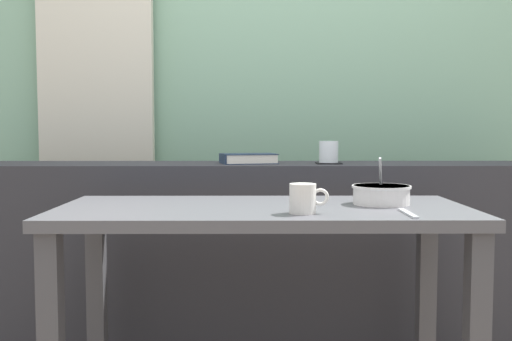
{
  "coord_description": "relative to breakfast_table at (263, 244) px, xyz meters",
  "views": [
    {
      "loc": [
        -0.05,
        -1.87,
        0.97
      ],
      "look_at": [
        -0.03,
        0.36,
        0.81
      ],
      "focal_mm": 41.56,
      "sensor_mm": 36.0,
      "label": 1
    }
  ],
  "objects": [
    {
      "name": "fork_utensil",
      "position": [
        0.41,
        -0.18,
        0.12
      ],
      "size": [
        0.02,
        0.17,
        0.01
      ],
      "primitive_type": "cube",
      "rotation": [
        0.0,
        0.0,
        -0.01
      ],
      "color": "silver",
      "rests_on": "breakfast_table"
    },
    {
      "name": "coaster_square",
      "position": [
        0.28,
        0.56,
        0.22
      ],
      "size": [
        0.1,
        0.1,
        0.0
      ],
      "primitive_type": "cube",
      "color": "black",
      "rests_on": "dark_console_ledge"
    },
    {
      "name": "curtain_left_panel",
      "position": [
        -0.8,
        1.12,
        0.64
      ],
      "size": [
        0.56,
        0.06,
        2.5
      ],
      "primitive_type": "cube",
      "color": "beige",
      "rests_on": "ground"
    },
    {
      "name": "ceramic_mug",
      "position": [
        0.11,
        -0.16,
        0.16
      ],
      "size": [
        0.11,
        0.08,
        0.08
      ],
      "color": "silver",
      "rests_on": "breakfast_table"
    },
    {
      "name": "outdoor_backdrop",
      "position": [
        0.01,
        1.22,
        0.79
      ],
      "size": [
        4.8,
        0.08,
        2.8
      ],
      "primitive_type": "cube",
      "color": "#84B293",
      "rests_on": "ground"
    },
    {
      "name": "closed_book",
      "position": [
        -0.05,
        0.58,
        0.24
      ],
      "size": [
        0.25,
        0.18,
        0.04
      ],
      "color": "#1E2D47",
      "rests_on": "dark_console_ledge"
    },
    {
      "name": "soup_bowl",
      "position": [
        0.38,
        0.04,
        0.15
      ],
      "size": [
        0.19,
        0.19,
        0.15
      ],
      "color": "silver",
      "rests_on": "breakfast_table"
    },
    {
      "name": "dark_console_ledge",
      "position": [
        0.01,
        0.6,
        -0.2
      ],
      "size": [
        2.8,
        0.36,
        0.83
      ],
      "primitive_type": "cube",
      "color": "#2D2D33",
      "rests_on": "ground"
    },
    {
      "name": "juice_glass",
      "position": [
        0.28,
        0.56,
        0.26
      ],
      "size": [
        0.08,
        0.08,
        0.09
      ],
      "color": "white",
      "rests_on": "coaster_square"
    },
    {
      "name": "breakfast_table",
      "position": [
        0.0,
        0.0,
        0.0
      ],
      "size": [
        1.27,
        0.58,
        0.73
      ],
      "color": "#414145",
      "rests_on": "ground"
    }
  ]
}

